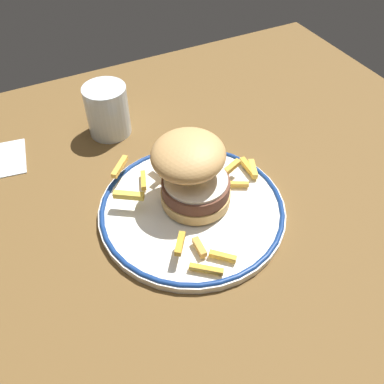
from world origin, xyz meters
TOP-DOWN VIEW (x-y plane):
  - ground_plane at (0.00, 0.00)cm, footprint 114.93×88.54cm
  - dinner_plate at (1.57, -4.10)cm, footprint 28.84×28.84cm
  - burger at (2.40, -2.37)cm, footprint 15.38×15.30cm
  - fries_pile at (2.18, -1.67)cm, footprint 24.42×26.14cm
  - water_glass at (-3.05, 21.16)cm, footprint 7.80×7.80cm

SIDE VIEW (x-z plane):
  - ground_plane at x=0.00cm, z-range -4.00..0.00cm
  - dinner_plate at x=1.57cm, z-range 0.04..1.64cm
  - fries_pile at x=2.18cm, z-range 1.50..4.45cm
  - water_glass at x=-3.05cm, z-range -0.69..8.80cm
  - burger at x=2.40cm, z-range 1.57..12.44cm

